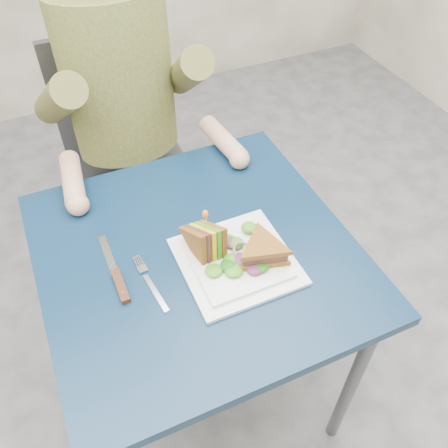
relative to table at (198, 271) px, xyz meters
name	(u,v)px	position (x,y,z in m)	size (l,w,h in m)	color
ground	(205,384)	(0.00, 0.00, -0.65)	(4.00, 4.00, 0.00)	#555557
table	(198,271)	(0.00, 0.00, 0.00)	(0.75, 0.75, 0.73)	#081B30
chair	(126,146)	(0.00, 0.74, -0.11)	(0.42, 0.40, 0.93)	#47474C
diner	(117,65)	(0.00, 0.62, 0.26)	(0.54, 0.59, 0.74)	brown
plate	(236,260)	(0.07, -0.07, 0.09)	(0.26, 0.26, 0.02)	white
sandwich_flat	(263,251)	(0.13, -0.10, 0.12)	(0.17, 0.17, 0.05)	brown
sandwich_upright	(206,242)	(0.01, -0.03, 0.13)	(0.09, 0.14, 0.14)	brown
fork	(151,284)	(-0.13, -0.05, 0.08)	(0.03, 0.18, 0.01)	silver
knife	(118,280)	(-0.20, -0.01, 0.09)	(0.02, 0.22, 0.02)	silver
toothpick	(206,223)	(0.01, -0.03, 0.20)	(0.00, 0.00, 0.06)	tan
toothpick_frill	(205,214)	(0.01, -0.03, 0.23)	(0.01, 0.01, 0.02)	orange
lettuce_spill	(237,251)	(0.08, -0.06, 0.11)	(0.15, 0.13, 0.02)	#337A14
onion_ring	(242,250)	(0.09, -0.07, 0.11)	(0.04, 0.04, 0.01)	#9E4C7A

